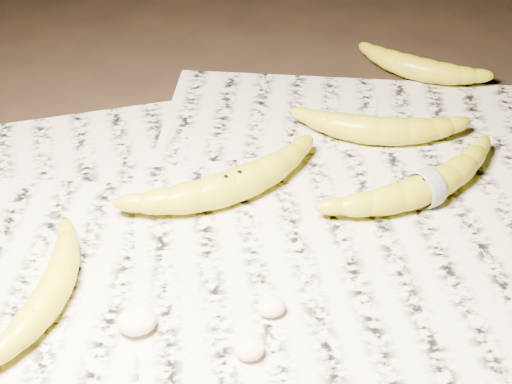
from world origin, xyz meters
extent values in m
plane|color=black|center=(0.00, 0.00, 0.00)|extent=(3.00, 3.00, 0.00)
cube|color=beige|center=(0.00, 0.01, 0.00)|extent=(0.90, 0.70, 0.01)
torus|color=white|center=(0.22, 0.02, 0.03)|extent=(0.02, 0.05, 0.05)
ellipsoid|color=beige|center=(-0.13, -0.10, 0.02)|extent=(0.04, 0.03, 0.02)
ellipsoid|color=beige|center=(-0.03, -0.16, 0.02)|extent=(0.03, 0.02, 0.02)
ellipsoid|color=beige|center=(0.00, -0.11, 0.02)|extent=(0.03, 0.02, 0.02)
camera|label=1|loc=(-0.12, -0.56, 0.54)|focal=50.00mm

